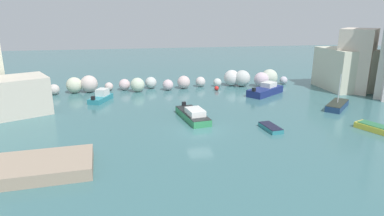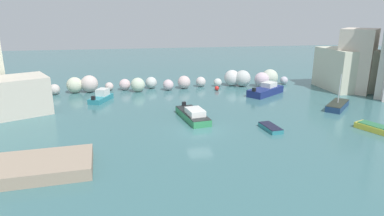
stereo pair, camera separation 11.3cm
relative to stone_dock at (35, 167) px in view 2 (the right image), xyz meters
The scene contains 10 objects.
cove_water 15.62m from the stone_dock, 26.40° to the left, with size 160.00×160.00×0.00m, color #3D6C70.
rock_breakwater 29.77m from the stone_dock, 61.94° to the left, with size 40.07×4.09×2.62m.
stone_dock is the anchor object (origin of this frame).
channel_buoy 31.24m from the stone_dock, 50.18° to the left, with size 0.69×0.69×0.69m, color red.
moored_boat_0 31.60m from the stone_dock, ahead, with size 2.78×3.82×0.65m.
moored_boat_1 21.88m from the stone_dock, 15.47° to the left, with size 1.59×3.11×0.46m.
moored_boat_2 17.49m from the stone_dock, 37.36° to the left, with size 3.09×6.71×1.40m.
moored_boat_3 33.31m from the stone_dock, 37.52° to the left, with size 6.48×5.63×1.68m.
moored_boat_4 20.95m from the stone_dock, 81.46° to the left, with size 3.19×4.47×1.56m.
moored_boat_5 34.48m from the stone_dock, 19.98° to the left, with size 4.84×4.81×4.32m.
Camera 2 is at (-6.35, -31.25, 11.64)m, focal length 31.13 mm.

